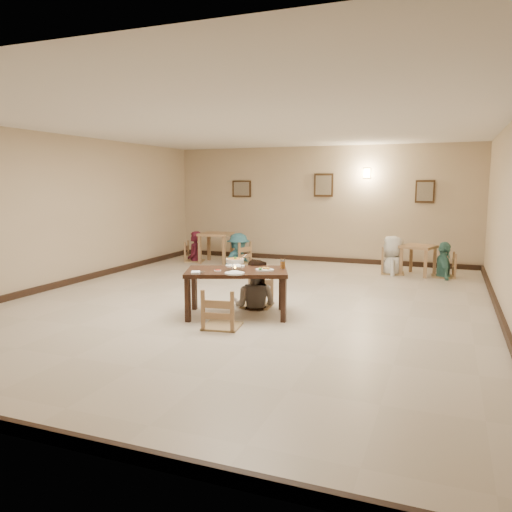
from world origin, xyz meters
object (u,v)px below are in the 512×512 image
at_px(chair_near, 222,290).
at_px(bg_diner_a, 194,231).
at_px(bg_diner_c, 394,236).
at_px(bg_diner_d, 445,242).
at_px(main_diner, 255,259).
at_px(curry_warmer, 235,261).
at_px(drink_glass, 283,264).
at_px(bg_table_left, 216,238).
at_px(main_table, 237,275).
at_px(chair_far, 257,276).
at_px(bg_diner_b, 238,233).
at_px(bg_chair_rl, 393,250).
at_px(bg_table_right, 418,251).
at_px(bg_chair_rr, 444,254).
at_px(bg_chair_lr, 238,243).
at_px(bg_chair_ll, 194,243).

distance_m(chair_near, bg_diner_a, 6.25).
xyz_separation_m(bg_diner_c, bg_diner_d, (1.09, -0.03, -0.09)).
xyz_separation_m(main_diner, curry_warmer, (-0.07, -0.64, 0.06)).
distance_m(drink_glass, bg_table_left, 5.41).
distance_m(main_table, bg_table_left, 5.37).
bearing_deg(chair_far, main_diner, -111.64).
xyz_separation_m(main_diner, drink_glass, (0.57, -0.26, -0.01)).
relative_size(curry_warmer, bg_diner_d, 0.20).
relative_size(bg_diner_b, bg_diner_d, 1.00).
bearing_deg(main_table, chair_near, -105.80).
xyz_separation_m(main_diner, bg_chair_rl, (1.80, 4.05, -0.26)).
distance_m(bg_table_right, bg_diner_b, 4.41).
height_order(chair_far, bg_chair_rr, chair_far).
bearing_deg(bg_diner_c, main_table, -28.41).
distance_m(curry_warmer, bg_table_right, 5.31).
relative_size(chair_far, bg_chair_lr, 0.94).
bearing_deg(main_table, curry_warmer, -137.40).
height_order(chair_far, chair_near, chair_near).
xyz_separation_m(chair_far, chair_near, (-0.02, -1.34, 0.03)).
height_order(main_table, bg_table_left, bg_table_left).
relative_size(bg_table_right, bg_chair_rr, 0.84).
xyz_separation_m(chair_far, main_diner, (-0.02, -0.07, 0.30)).
bearing_deg(bg_diner_c, bg_diner_d, 81.57).
distance_m(chair_far, bg_chair_lr, 4.55).
bearing_deg(bg_chair_ll, bg_table_right, -105.95).
distance_m(chair_far, bg_table_left, 4.83).
bearing_deg(bg_table_left, bg_table_right, -0.08).
bearing_deg(bg_chair_ll, chair_far, -156.56).
bearing_deg(bg_diner_c, bg_table_left, -96.99).
relative_size(chair_near, bg_chair_lr, 1.00).
height_order(drink_glass, bg_table_right, drink_glass).
relative_size(bg_table_left, bg_diner_d, 0.54).
bearing_deg(bg_diner_a, main_table, 8.85).
height_order(curry_warmer, bg_chair_lr, bg_chair_lr).
bearing_deg(bg_chair_rr, curry_warmer, -38.00).
distance_m(main_diner, bg_diner_c, 4.43).
distance_m(drink_glass, bg_diner_a, 5.77).
height_order(bg_diner_a, bg_diner_c, bg_diner_c).
distance_m(chair_far, bg_chair_rr, 4.88).
xyz_separation_m(bg_table_left, bg_diner_d, (5.56, -0.06, 0.15)).
height_order(bg_table_right, bg_chair_lr, bg_chair_lr).
height_order(main_table, curry_warmer, curry_warmer).
relative_size(bg_table_right, bg_diner_a, 0.53).
relative_size(main_diner, bg_chair_rl, 1.48).
bearing_deg(bg_chair_lr, bg_chair_rr, 109.40).
relative_size(chair_near, bg_table_right, 1.27).
xyz_separation_m(main_table, main_diner, (0.06, 0.61, 0.16)).
distance_m(chair_near, bg_table_right, 5.84).
bearing_deg(bg_diner_c, curry_warmer, -28.44).
bearing_deg(main_table, bg_chair_ll, 104.08).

